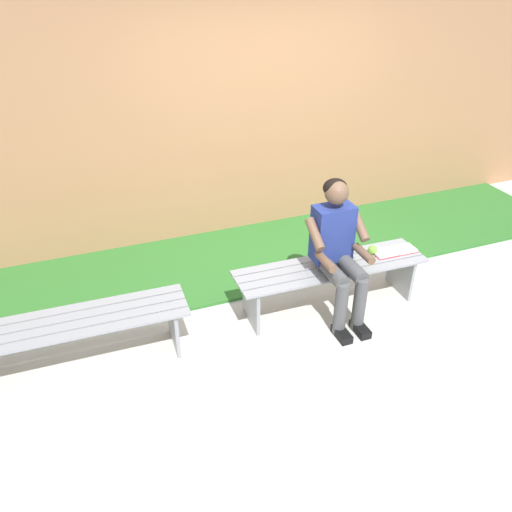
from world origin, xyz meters
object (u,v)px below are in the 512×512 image
object	(u,v)px
person_seated	(338,247)
book_open	(395,251)
apple	(372,250)
bench_near	(330,275)
bench_far	(74,331)

from	to	relation	value
person_seated	book_open	size ratio (longest dim) A/B	3.00
apple	bench_near	bearing A→B (deg)	5.46
bench_far	book_open	xyz separation A→B (m)	(-2.85, 0.01, 0.11)
person_seated	apple	bearing A→B (deg)	-162.44
bench_near	apple	size ratio (longest dim) A/B	20.34
bench_near	book_open	xyz separation A→B (m)	(-0.65, 0.01, 0.11)
apple	book_open	world-z (taller)	apple
bench_far	apple	distance (m)	2.64
bench_near	bench_far	distance (m)	2.20
bench_far	apple	bearing A→B (deg)	-179.09
bench_far	book_open	distance (m)	2.85
person_seated	book_open	bearing A→B (deg)	-171.89
bench_near	apple	xyz separation A→B (m)	(-0.44, -0.04, 0.15)
bench_near	apple	world-z (taller)	apple
apple	book_open	bearing A→B (deg)	167.30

